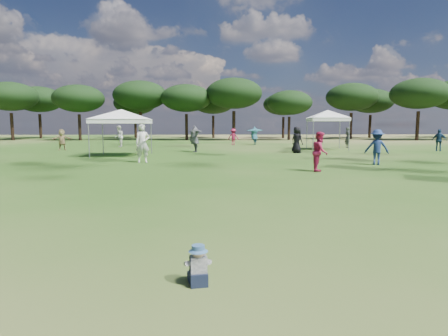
# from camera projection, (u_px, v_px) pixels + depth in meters

# --- Properties ---
(tree_line) EXTENTS (108.78, 17.63, 7.77)m
(tree_line) POSITION_uv_depth(u_px,v_px,m) (226.00, 98.00, 48.78)
(tree_line) COLOR black
(tree_line) RESTS_ON ground
(tent_left) EXTENTS (6.63, 6.63, 3.12)m
(tent_left) POSITION_uv_depth(u_px,v_px,m) (121.00, 111.00, 22.52)
(tent_left) COLOR gray
(tent_left) RESTS_ON ground
(tent_right) EXTENTS (5.60, 5.60, 3.31)m
(tent_right) POSITION_uv_depth(u_px,v_px,m) (328.00, 112.00, 28.40)
(tent_right) COLOR gray
(tent_right) RESTS_ON ground
(toddler) EXTENTS (0.35, 0.38, 0.49)m
(toddler) POSITION_uv_depth(u_px,v_px,m) (198.00, 267.00, 4.44)
(toddler) COLOR black
(toddler) RESTS_ON ground
(festival_crowd) EXTENTS (31.28, 21.81, 1.93)m
(festival_crowd) POSITION_uv_depth(u_px,v_px,m) (210.00, 140.00, 25.82)
(festival_crowd) COLOR #205262
(festival_crowd) RESTS_ON ground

